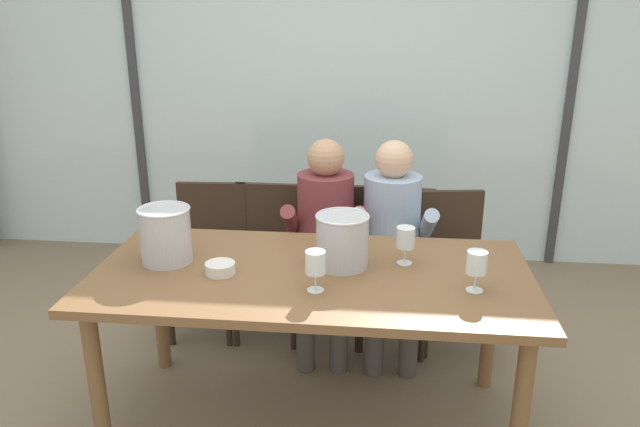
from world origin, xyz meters
TOP-DOWN VIEW (x-y plane):
  - ground at (0.00, 1.00)m, footprint 14.00×14.00m
  - window_glass_panel at (0.00, 2.10)m, footprint 7.13×0.03m
  - window_mullion_left at (-1.60, 2.08)m, footprint 0.06×0.06m
  - window_mullion_right at (1.60, 2.08)m, footprint 0.06×0.06m
  - hillside_vineyard at (0.00, 6.53)m, footprint 13.13×2.40m
  - dining_table at (0.00, 0.00)m, footprint 1.93×0.94m
  - chair_near_curtain at (-0.73, 0.88)m, footprint 0.47×0.47m
  - chair_left_of_center at (-0.37, 0.90)m, footprint 0.44×0.44m
  - chair_center at (0.01, 0.90)m, footprint 0.44×0.44m
  - chair_right_of_center at (0.40, 0.90)m, footprint 0.47×0.47m
  - chair_near_window_right at (0.69, 0.87)m, footprint 0.50×0.50m
  - person_maroon_top at (-0.01, 0.74)m, footprint 0.48×0.62m
  - person_pale_blue_shirt at (0.36, 0.74)m, footprint 0.47×0.62m
  - ice_bucket_primary at (-0.67, 0.04)m, footprint 0.24×0.24m
  - ice_bucket_secondary at (0.13, 0.08)m, footprint 0.24×0.24m
  - tasting_bowl at (-0.39, -0.07)m, footprint 0.13×0.13m
  - wine_glass_by_left_taster at (0.41, 0.13)m, footprint 0.08×0.08m
  - wine_glass_near_bucket at (0.04, -0.19)m, footprint 0.08×0.08m
  - wine_glass_center_pour at (0.69, -0.12)m, footprint 0.08×0.08m

SIDE VIEW (x-z plane):
  - ground at x=0.00m, z-range 0.00..0.00m
  - chair_near_curtain at x=-0.73m, z-range 0.07..0.95m
  - chair_left_of_center at x=-0.37m, z-range 0.07..0.95m
  - chair_center at x=0.01m, z-range 0.07..0.95m
  - chair_right_of_center at x=0.40m, z-range 0.07..0.95m
  - chair_near_window_right at x=0.69m, z-range 0.07..0.95m
  - person_maroon_top at x=-0.01m, z-range 0.09..1.28m
  - person_pale_blue_shirt at x=0.36m, z-range 0.09..1.28m
  - dining_table at x=0.00m, z-range 0.30..1.08m
  - tasting_bowl at x=-0.39m, z-range 0.78..0.83m
  - wine_glass_by_left_taster at x=0.41m, z-range 0.81..0.98m
  - wine_glass_near_bucket at x=0.04m, z-range 0.81..0.98m
  - wine_glass_center_pour at x=0.69m, z-range 0.81..0.99m
  - ice_bucket_secondary at x=0.13m, z-range 0.78..1.02m
  - ice_bucket_primary at x=-0.67m, z-range 0.78..1.04m
  - hillside_vineyard at x=0.00m, z-range 0.00..1.82m
  - window_glass_panel at x=0.00m, z-range 0.00..2.60m
  - window_mullion_left at x=-1.60m, z-range 0.00..2.60m
  - window_mullion_right at x=1.60m, z-range 0.00..2.60m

